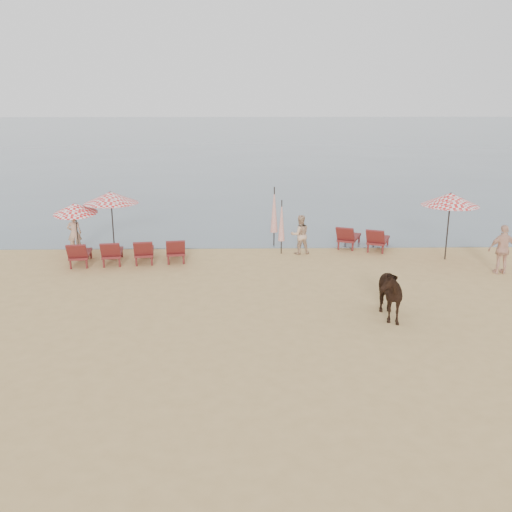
{
  "coord_description": "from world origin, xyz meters",
  "views": [
    {
      "loc": [
        -0.37,
        -13.05,
        6.25
      ],
      "look_at": [
        0.0,
        5.0,
        1.1
      ],
      "focal_mm": 40.0,
      "sensor_mm": 36.0,
      "label": 1
    }
  ],
  "objects": [
    {
      "name": "umbrella_open_left_a",
      "position": [
        -5.74,
        9.72,
        2.23
      ],
      "size": [
        2.18,
        2.18,
        2.48
      ],
      "rotation": [
        0.0,
        0.0,
        -0.06
      ],
      "color": "black",
      "rests_on": "ground"
    },
    {
      "name": "beachgoer_right_b",
      "position": [
        8.86,
        6.39,
        0.89
      ],
      "size": [
        1.05,
        0.45,
        1.79
      ],
      "primitive_type": "imported",
      "rotation": [
        0.0,
        0.0,
        3.15
      ],
      "color": "#D6A186",
      "rests_on": "ground"
    },
    {
      "name": "cow",
      "position": [
        3.65,
        2.29,
        0.79
      ],
      "size": [
        0.99,
        1.93,
        1.59
      ],
      "primitive_type": "imported",
      "rotation": [
        0.0,
        0.0,
        0.07
      ],
      "color": "black",
      "rests_on": "ground"
    },
    {
      "name": "beachgoer_left",
      "position": [
        -7.33,
        9.73,
        0.77
      ],
      "size": [
        0.63,
        0.48,
        1.54
      ],
      "primitive_type": "imported",
      "rotation": [
        0.0,
        0.0,
        3.35
      ],
      "color": "tan",
      "rests_on": "ground"
    },
    {
      "name": "umbrella_closed_left",
      "position": [
        0.87,
        10.37,
        1.57
      ],
      "size": [
        0.31,
        0.31,
        2.55
      ],
      "rotation": [
        0.0,
        0.0,
        -0.21
      ],
      "color": "black",
      "rests_on": "ground"
    },
    {
      "name": "umbrella_open_left_b",
      "position": [
        -7.07,
        9.25,
        1.89
      ],
      "size": [
        1.71,
        1.74,
        2.18
      ],
      "rotation": [
        0.0,
        0.0,
        -0.42
      ],
      "color": "black",
      "rests_on": "ground"
    },
    {
      "name": "sea",
      "position": [
        0.0,
        80.0,
        0.0
      ],
      "size": [
        160.0,
        140.0,
        0.06
      ],
      "primitive_type": "cube",
      "color": "#51606B",
      "rests_on": "ground"
    },
    {
      "name": "beachgoer_right_a",
      "position": [
        1.86,
        9.17,
        0.8
      ],
      "size": [
        0.87,
        0.74,
        1.6
      ],
      "primitive_type": "imported",
      "rotation": [
        0.0,
        0.0,
        3.33
      ],
      "color": "tan",
      "rests_on": "ground"
    },
    {
      "name": "umbrella_open_right",
      "position": [
        7.48,
        8.24,
        2.38
      ],
      "size": [
        2.17,
        2.17,
        2.64
      ],
      "rotation": [
        0.0,
        0.0,
        -0.27
      ],
      "color": "black",
      "rests_on": "ground"
    },
    {
      "name": "lounger_cluster_left",
      "position": [
        -4.81,
        7.93,
        0.47
      ],
      "size": [
        4.49,
        2.39,
        0.68
      ],
      "rotation": [
        0.0,
        0.0,
        0.14
      ],
      "color": "maroon",
      "rests_on": "ground"
    },
    {
      "name": "ground",
      "position": [
        0.0,
        0.0,
        0.0
      ],
      "size": [
        120.0,
        120.0,
        0.0
      ],
      "primitive_type": "plane",
      "color": "tan",
      "rests_on": "ground"
    },
    {
      "name": "umbrella_closed_right",
      "position": [
        1.11,
        9.22,
        1.35
      ],
      "size": [
        0.27,
        0.27,
        2.2
      ],
      "rotation": [
        0.0,
        0.0,
        -0.18
      ],
      "color": "black",
      "rests_on": "ground"
    },
    {
      "name": "lounger_cluster_right",
      "position": [
        4.53,
        9.82,
        0.49
      ],
      "size": [
        2.51,
        2.47,
        0.7
      ],
      "rotation": [
        0.0,
        0.0,
        -0.38
      ],
      "color": "maroon",
      "rests_on": "ground"
    }
  ]
}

